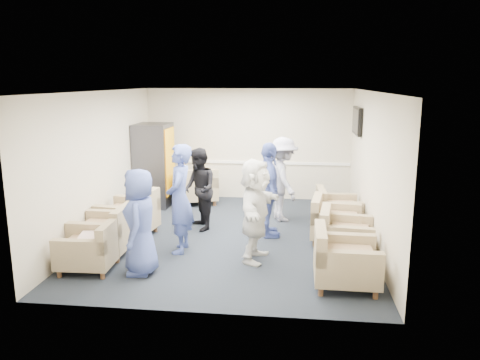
# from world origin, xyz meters

# --- Properties ---
(floor) EXTENTS (6.00, 6.00, 0.00)m
(floor) POSITION_xyz_m (0.00, 0.00, 0.00)
(floor) COLOR black
(floor) RESTS_ON ground
(ceiling) EXTENTS (6.00, 6.00, 0.00)m
(ceiling) POSITION_xyz_m (0.00, 0.00, 2.70)
(ceiling) COLOR white
(ceiling) RESTS_ON back_wall
(back_wall) EXTENTS (5.00, 0.02, 2.70)m
(back_wall) POSITION_xyz_m (0.00, 3.00, 1.35)
(back_wall) COLOR beige
(back_wall) RESTS_ON floor
(front_wall) EXTENTS (5.00, 0.02, 2.70)m
(front_wall) POSITION_xyz_m (0.00, -3.00, 1.35)
(front_wall) COLOR beige
(front_wall) RESTS_ON floor
(left_wall) EXTENTS (0.02, 6.00, 2.70)m
(left_wall) POSITION_xyz_m (-2.50, 0.00, 1.35)
(left_wall) COLOR beige
(left_wall) RESTS_ON floor
(right_wall) EXTENTS (0.02, 6.00, 2.70)m
(right_wall) POSITION_xyz_m (2.50, 0.00, 1.35)
(right_wall) COLOR beige
(right_wall) RESTS_ON floor
(chair_rail) EXTENTS (4.98, 0.04, 0.06)m
(chair_rail) POSITION_xyz_m (0.00, 2.98, 0.90)
(chair_rail) COLOR white
(chair_rail) RESTS_ON back_wall
(tv) EXTENTS (0.10, 1.00, 0.58)m
(tv) POSITION_xyz_m (2.44, 1.80, 2.05)
(tv) COLOR black
(tv) RESTS_ON right_wall
(armchair_left_near) EXTENTS (0.85, 0.85, 0.66)m
(armchair_left_near) POSITION_xyz_m (-1.95, -1.82, 0.33)
(armchair_left_near) COLOR #937F5E
(armchair_left_near) RESTS_ON floor
(armchair_left_mid) EXTENTS (0.91, 0.91, 0.72)m
(armchair_left_mid) POSITION_xyz_m (-1.97, -1.15, 0.36)
(armchair_left_mid) COLOR #937F5E
(armchair_left_mid) RESTS_ON floor
(armchair_left_far) EXTENTS (1.05, 1.05, 0.75)m
(armchair_left_far) POSITION_xyz_m (-1.88, -0.24, 0.37)
(armchair_left_far) COLOR #937F5E
(armchair_left_far) RESTS_ON floor
(armchair_right_near) EXTENTS (0.91, 0.91, 0.72)m
(armchair_right_near) POSITION_xyz_m (1.84, -1.97, 0.36)
(armchair_right_near) COLOR #937F5E
(armchair_right_near) RESTS_ON floor
(armchair_right_midnear) EXTENTS (0.95, 0.95, 0.69)m
(armchair_right_midnear) POSITION_xyz_m (1.97, -0.80, 0.34)
(armchair_right_midnear) COLOR #937F5E
(armchair_right_midnear) RESTS_ON floor
(armchair_right_midfar) EXTENTS (0.98, 0.98, 0.70)m
(armchair_right_midfar) POSITION_xyz_m (1.87, -0.07, 0.35)
(armchair_right_midfar) COLOR #937F5E
(armchair_right_midfar) RESTS_ON floor
(armchair_right_far) EXTENTS (0.88, 0.88, 0.67)m
(armchair_right_far) POSITION_xyz_m (1.98, 0.80, 0.33)
(armchair_right_far) COLOR #937F5E
(armchair_right_far) RESTS_ON floor
(armchair_corner) EXTENTS (1.19, 1.19, 0.75)m
(armchair_corner) POSITION_xyz_m (-1.16, 2.29, 0.37)
(armchair_corner) COLOR #937F5E
(armchair_corner) RESTS_ON floor
(vending_machine) EXTENTS (0.78, 0.91, 1.92)m
(vending_machine) POSITION_xyz_m (-2.09, 2.04, 0.96)
(vending_machine) COLOR #45454C
(vending_machine) RESTS_ON floor
(backpack) EXTENTS (0.29, 0.23, 0.45)m
(backpack) POSITION_xyz_m (-1.68, -0.59, 0.23)
(backpack) COLOR black
(backpack) RESTS_ON floor
(pillow) EXTENTS (0.42, 0.50, 0.13)m
(pillow) POSITION_xyz_m (-1.95, -1.82, 0.50)
(pillow) COLOR beige
(pillow) RESTS_ON armchair_left_near
(person_front_left) EXTENTS (0.62, 0.86, 1.62)m
(person_front_left) POSITION_xyz_m (-1.15, -1.85, 0.81)
(person_front_left) COLOR #4557A6
(person_front_left) RESTS_ON floor
(person_mid_left) EXTENTS (0.48, 0.70, 1.86)m
(person_mid_left) POSITION_xyz_m (-0.77, -0.88, 0.93)
(person_mid_left) COLOR #4557A6
(person_mid_left) RESTS_ON floor
(person_back_left) EXTENTS (0.90, 0.98, 1.62)m
(person_back_left) POSITION_xyz_m (-0.70, 0.35, 0.81)
(person_back_left) COLOR black
(person_back_left) RESTS_ON floor
(person_back_right) EXTENTS (1.00, 1.29, 1.75)m
(person_back_right) POSITION_xyz_m (0.91, 1.18, 0.88)
(person_back_right) COLOR beige
(person_back_right) RESTS_ON floor
(person_mid_right) EXTENTS (0.66, 1.12, 1.78)m
(person_mid_right) POSITION_xyz_m (0.67, 0.09, 0.89)
(person_mid_right) COLOR #4557A6
(person_mid_right) RESTS_ON floor
(person_front_right) EXTENTS (0.74, 1.62, 1.68)m
(person_front_right) POSITION_xyz_m (0.53, -1.13, 0.84)
(person_front_right) COLOR white
(person_front_right) RESTS_ON floor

